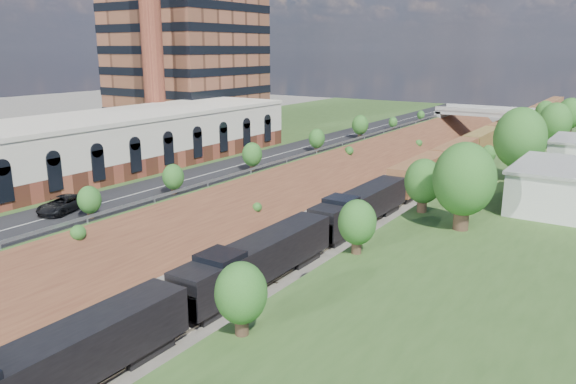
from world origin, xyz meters
TOP-DOWN VIEW (x-y plane):
  - platform_left at (-33.00, 60.00)m, footprint 44.00×180.00m
  - embankment_left at (-11.00, 60.00)m, footprint 10.00×180.00m
  - embankment_right at (11.00, 60.00)m, footprint 10.00×180.00m
  - rail_left_track at (-2.60, 60.00)m, footprint 1.58×180.00m
  - rail_right_track at (2.60, 60.00)m, footprint 1.58×180.00m
  - road at (-15.50, 60.00)m, footprint 8.00×180.00m
  - guardrail at (-11.40, 59.80)m, footprint 0.10×171.00m
  - commercial_building at (-28.00, 38.00)m, footprint 14.30×62.30m
  - smokestack at (-36.00, 56.00)m, footprint 3.20×3.20m
  - overpass at (0.00, 122.00)m, footprint 24.50×8.30m
  - white_building_near at (23.50, 52.00)m, footprint 9.00×12.00m
  - tree_right_large at (17.00, 40.00)m, footprint 5.25×5.25m
  - tree_left_crest at (-11.80, 20.00)m, footprint 2.45×2.45m
  - freight_train at (2.60, 102.02)m, footprint 3.21×197.07m
  - suv at (-16.01, 24.43)m, footprint 3.84×5.94m

SIDE VIEW (x-z plane):
  - embankment_left at x=-11.00m, z-range -5.00..5.00m
  - embankment_right at x=11.00m, z-range -5.00..5.00m
  - rail_left_track at x=-2.60m, z-range 0.00..0.18m
  - rail_right_track at x=2.60m, z-range 0.00..0.18m
  - platform_left at x=-33.00m, z-range 0.00..5.00m
  - freight_train at x=2.60m, z-range 0.35..5.10m
  - overpass at x=0.00m, z-range 1.22..8.62m
  - road at x=-15.50m, z-range 5.00..5.10m
  - guardrail at x=-11.40m, z-range 5.20..5.90m
  - suv at x=-16.01m, z-range 5.10..6.62m
  - white_building_near at x=23.50m, z-range 5.00..9.00m
  - tree_left_crest at x=-11.80m, z-range 5.26..8.82m
  - commercial_building at x=-28.00m, z-range 5.01..12.01m
  - tree_right_large at x=17.00m, z-range 5.58..13.19m
  - smokestack at x=-36.00m, z-range 5.00..45.00m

